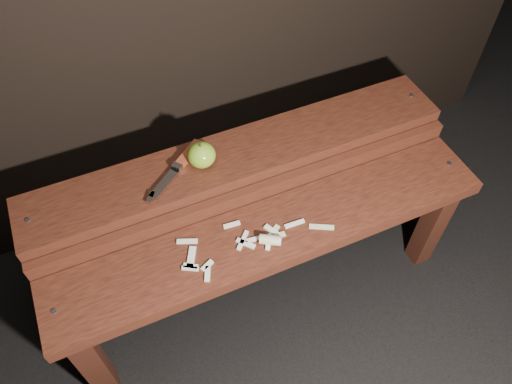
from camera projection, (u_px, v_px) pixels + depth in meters
name	position (u px, v px, depth m)	size (l,w,h in m)	color
ground	(263.00, 289.00, 1.65)	(60.00, 60.00, 0.00)	black
bench_front_tier	(274.00, 247.00, 1.34)	(1.20, 0.20, 0.42)	black
bench_rear_tier	(241.00, 173.00, 1.42)	(1.20, 0.21, 0.50)	black
apple	(202.00, 155.00, 1.30)	(0.07, 0.07, 0.08)	olive
knife	(183.00, 161.00, 1.32)	(0.20, 0.16, 0.02)	maroon
apple_scraps	(253.00, 242.00, 1.26)	(0.41, 0.15, 0.03)	beige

